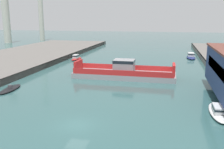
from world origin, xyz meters
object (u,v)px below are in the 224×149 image
moored_boat_near_right (218,111)px  moored_boat_mid_right (76,58)px  moored_boat_near_left (191,56)px  smokestack_distant_b (5,10)px  chain_ferry (124,72)px  smokestack_distant_a (40,4)px  moored_boat_mid_left (10,89)px

moored_boat_near_right → moored_boat_mid_right: size_ratio=1.24×
moored_boat_near_left → smokestack_distant_b: (-84.93, 29.76, 15.13)m
moored_boat_near_right → moored_boat_mid_right: (-33.69, 36.88, 0.09)m
chain_ferry → moored_boat_near_right: bearing=-48.4°
moored_boat_near_right → moored_boat_near_left: bearing=90.0°
smokestack_distant_a → smokestack_distant_b: smokestack_distant_a is taller
smokestack_distant_a → smokestack_distant_b: (-10.12, -15.93, -3.47)m
moored_boat_mid_right → smokestack_distant_a: smokestack_distant_a is taller
chain_ferry → smokestack_distant_b: smokestack_distant_b is taller
moored_boat_near_right → smokestack_distant_b: bearing=137.7°
moored_boat_near_left → smokestack_distant_a: smokestack_distant_a is taller
moored_boat_mid_left → moored_boat_near_left: bearing=52.5°
moored_boat_near_right → smokestack_distant_a: (-74.83, 93.31, 18.72)m
moored_boat_near_left → moored_boat_mid_right: 35.34m
moored_boat_mid_right → moored_boat_near_left: bearing=17.7°
moored_boat_near_right → smokestack_distant_a: bearing=128.7°
chain_ferry → moored_boat_near_left: 33.80m
chain_ferry → smokestack_distant_a: size_ratio=0.58×
moored_boat_near_left → smokestack_distant_a: bearing=148.6°
chain_ferry → smokestack_distant_a: smokestack_distant_a is taller
moored_boat_near_right → smokestack_distant_b: size_ratio=0.25×
moored_boat_near_left → smokestack_distant_a: size_ratio=0.20×
smokestack_distant_a → smokestack_distant_b: size_ratio=1.23×
chain_ferry → moored_boat_mid_right: (-18.00, 19.21, -0.55)m
moored_boat_mid_left → smokestack_distant_a: (-41.37, 89.22, 19.02)m
smokestack_distant_a → moored_boat_near_right: bearing=-51.3°
moored_boat_near_left → moored_boat_mid_right: bearing=-162.3°
moored_boat_near_right → smokestack_distant_b: smokestack_distant_b is taller
chain_ferry → moored_boat_mid_left: 22.38m
moored_boat_near_right → moored_boat_mid_left: 33.70m
moored_boat_near_left → smokestack_distant_b: bearing=160.7°
moored_boat_mid_left → moored_boat_near_right: bearing=-7.0°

